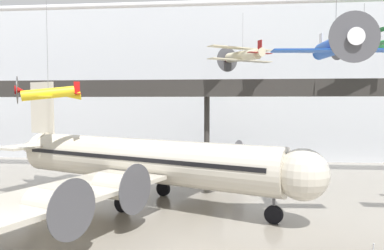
{
  "coord_description": "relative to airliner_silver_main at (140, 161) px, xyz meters",
  "views": [
    {
      "loc": [
        2.88,
        -15.31,
        8.47
      ],
      "look_at": [
        0.03,
        12.81,
        6.83
      ],
      "focal_mm": 35.0,
      "sensor_mm": 36.0,
      "label": 1
    }
  ],
  "objects": [
    {
      "name": "ceiling_truss_beam",
      "position": [
        4.67,
        10.58,
        15.78
      ],
      "size": [
        120.0,
        0.6,
        0.6
      ],
      "color": "silver"
    },
    {
      "name": "airliner_silver_main",
      "position": [
        0.0,
        0.0,
        0.0
      ],
      "size": [
        29.46,
        34.58,
        10.58
      ],
      "rotation": [
        0.0,
        0.0,
        -0.4
      ],
      "color": "beige",
      "rests_on": "ground"
    },
    {
      "name": "suspended_plane_green_biplane",
      "position": [
        21.7,
        11.21,
        11.27
      ],
      "size": [
        7.1,
        8.28,
        6.08
      ],
      "rotation": [
        0.0,
        0.0,
        3.5
      ],
      "color": "#1E6B33"
    },
    {
      "name": "hangar_back_wall",
      "position": [
        4.67,
        25.73,
        7.97
      ],
      "size": [
        140.0,
        3.0,
        23.18
      ],
      "color": "silver",
      "rests_on": "ground"
    },
    {
      "name": "mezzanine_walkway",
      "position": [
        4.67,
        15.13,
        5.97
      ],
      "size": [
        110.0,
        3.2,
        11.3
      ],
      "color": "#2D2B28",
      "rests_on": "ground"
    },
    {
      "name": "suspended_plane_cream_biplane",
      "position": [
        8.99,
        14.13,
        10.47
      ],
      "size": [
        7.85,
        7.24,
        6.67
      ],
      "rotation": [
        0.0,
        0.0,
        2.18
      ],
      "color": "beige"
    },
    {
      "name": "suspended_plane_blue_trainer",
      "position": [
        14.32,
        -5.58,
        8.53
      ],
      "size": [
        8.3,
        6.75,
        8.27
      ],
      "rotation": [
        0.0,
        0.0,
        4.79
      ],
      "color": "#1E4CAD"
    },
    {
      "name": "suspended_plane_yellow_lowwing",
      "position": [
        -7.7,
        -0.66,
        5.67
      ],
      "size": [
        5.45,
        6.14,
        10.46
      ],
      "rotation": [
        0.0,
        0.0,
        3.62
      ],
      "color": "yellow"
    }
  ]
}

